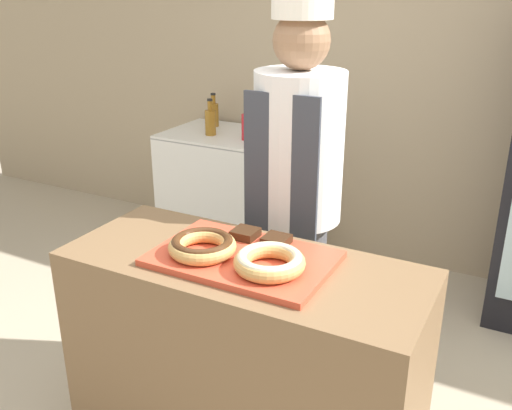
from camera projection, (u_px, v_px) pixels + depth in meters
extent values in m
cube|color=tan|center=(406.00, 65.00, 3.61)|extent=(8.00, 0.06, 2.70)
cube|color=brown|center=(244.00, 368.00, 2.19)|extent=(1.32, 0.55, 0.91)
cube|color=#D84C33|center=(243.00, 258.00, 2.02)|extent=(0.63, 0.41, 0.02)
torus|color=tan|center=(202.00, 246.00, 2.01)|extent=(0.24, 0.24, 0.06)
torus|color=#472814|center=(202.00, 242.00, 2.01)|extent=(0.22, 0.22, 0.03)
torus|color=tan|center=(269.00, 262.00, 1.90)|extent=(0.24, 0.24, 0.06)
torus|color=beige|center=(269.00, 258.00, 1.89)|extent=(0.22, 0.22, 0.03)
cube|color=#382111|center=(245.00, 233.00, 2.15)|extent=(0.09, 0.09, 0.03)
cube|color=#382111|center=(276.00, 240.00, 2.09)|extent=(0.09, 0.09, 0.03)
cylinder|color=#4C4C51|center=(294.00, 302.00, 2.69)|extent=(0.28, 0.28, 0.86)
cylinder|color=white|center=(299.00, 148.00, 2.42)|extent=(0.38, 0.38, 0.64)
cube|color=#383D47|center=(279.00, 253.00, 2.42)|extent=(0.33, 0.02, 1.35)
sphere|color=#936B4C|center=(302.00, 41.00, 2.26)|extent=(0.23, 0.23, 0.23)
cylinder|color=white|center=(303.00, 9.00, 2.21)|extent=(0.24, 0.24, 0.08)
cube|color=white|center=(238.00, 193.00, 4.10)|extent=(1.02, 0.62, 0.85)
cube|color=gray|center=(237.00, 137.00, 3.95)|extent=(1.02, 0.62, 0.01)
cylinder|color=red|center=(246.00, 127.00, 3.78)|extent=(0.06, 0.06, 0.17)
cylinder|color=red|center=(246.00, 109.00, 3.74)|extent=(0.03, 0.03, 0.07)
cylinder|color=black|center=(246.00, 103.00, 3.72)|extent=(0.03, 0.03, 0.01)
cylinder|color=#2D8C38|center=(257.00, 133.00, 3.69)|extent=(0.06, 0.06, 0.14)
cylinder|color=#2D8C38|center=(257.00, 119.00, 3.66)|extent=(0.03, 0.03, 0.05)
cylinder|color=black|center=(257.00, 114.00, 3.64)|extent=(0.03, 0.03, 0.01)
cylinder|color=#99661E|center=(214.00, 115.00, 4.15)|extent=(0.07, 0.07, 0.16)
cylinder|color=#99661E|center=(213.00, 99.00, 4.10)|extent=(0.03, 0.03, 0.06)
cylinder|color=black|center=(213.00, 94.00, 4.09)|extent=(0.04, 0.04, 0.01)
cylinder|color=#99661E|center=(210.00, 123.00, 3.90)|extent=(0.07, 0.07, 0.17)
cylinder|color=#99661E|center=(210.00, 106.00, 3.86)|extent=(0.03, 0.03, 0.07)
cylinder|color=black|center=(210.00, 100.00, 3.85)|extent=(0.04, 0.04, 0.01)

